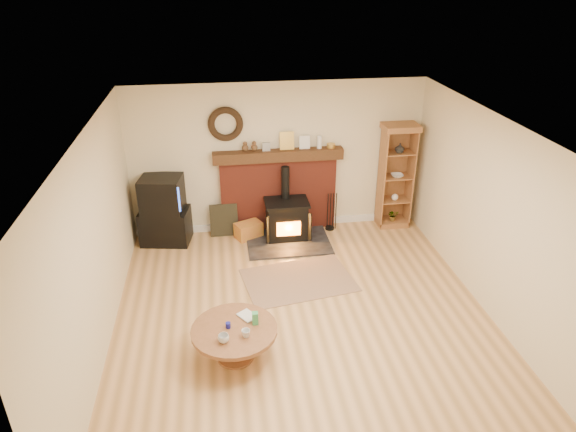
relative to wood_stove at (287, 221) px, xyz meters
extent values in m
plane|color=#A97B46|center=(-0.09, -2.27, -0.33)|extent=(5.50, 5.50, 0.00)
cube|color=beige|center=(-0.09, 0.48, 0.97)|extent=(5.00, 0.02, 2.60)
cube|color=beige|center=(-0.09, -5.02, 0.97)|extent=(5.00, 0.02, 2.60)
cube|color=beige|center=(-2.59, -2.27, 0.97)|extent=(0.02, 5.50, 2.60)
cube|color=beige|center=(2.41, -2.27, 0.97)|extent=(0.02, 5.50, 2.60)
cube|color=white|center=(-0.09, -2.27, 2.27)|extent=(5.00, 5.50, 0.02)
cube|color=white|center=(-0.09, 0.46, -0.27)|extent=(5.00, 0.04, 0.12)
torus|color=black|center=(-0.94, 0.42, 1.62)|extent=(0.57, 0.11, 0.57)
cube|color=maroon|center=(-0.09, 0.40, 0.32)|extent=(2.00, 0.15, 1.30)
cube|color=#31200F|center=(-0.09, 0.37, 1.06)|extent=(2.20, 0.22, 0.18)
cube|color=#999999|center=(-0.29, 0.38, 1.22)|extent=(0.13, 0.05, 0.14)
cube|color=gold|center=(0.06, 0.40, 1.30)|extent=(0.24, 0.06, 0.30)
cube|color=white|center=(0.36, 0.40, 1.26)|extent=(0.18, 0.05, 0.22)
cylinder|color=white|center=(0.61, 0.38, 1.26)|extent=(0.08, 0.08, 0.22)
cylinder|color=gold|center=(0.81, 0.38, 1.18)|extent=(0.14, 0.14, 0.07)
cube|color=black|center=(0.00, -0.17, -0.32)|extent=(1.40, 1.00, 0.03)
cube|color=black|center=(0.00, 0.03, 0.01)|extent=(0.67, 0.48, 0.62)
cube|color=black|center=(0.00, 0.03, 0.34)|extent=(0.74, 0.53, 0.04)
cylinder|color=black|center=(0.00, 0.18, 0.64)|extent=(0.14, 0.14, 0.56)
cube|color=orange|center=(0.00, -0.22, -0.04)|extent=(0.40, 0.02, 0.25)
cube|color=black|center=(-0.31, -0.16, -0.02)|extent=(0.16, 0.22, 0.50)
cube|color=black|center=(0.31, -0.16, -0.02)|extent=(0.16, 0.22, 0.50)
cube|color=brown|center=(-0.01, -1.33, -0.33)|extent=(1.75, 1.34, 0.01)
cube|color=black|center=(-2.05, 0.20, -0.04)|extent=(0.88, 0.68, 0.59)
cube|color=black|center=(-2.05, 0.20, 0.54)|extent=(0.74, 0.66, 0.59)
cube|color=blue|center=(-2.00, -0.08, 0.57)|extent=(0.52, 0.11, 0.42)
cube|color=brown|center=(1.97, 0.26, -0.28)|extent=(0.54, 0.39, 0.10)
cube|color=brown|center=(1.97, 0.45, 0.58)|extent=(0.54, 0.02, 1.73)
cube|color=brown|center=(1.70, 0.26, 0.58)|extent=(0.02, 0.39, 1.73)
cube|color=brown|center=(2.23, 0.26, 0.58)|extent=(0.02, 0.39, 1.73)
cube|color=brown|center=(1.97, 0.26, 1.49)|extent=(0.60, 0.43, 0.10)
cube|color=brown|center=(1.97, 0.26, 0.16)|extent=(0.50, 0.35, 0.02)
cube|color=brown|center=(1.97, 0.26, 0.60)|extent=(0.50, 0.35, 0.02)
cube|color=brown|center=(1.97, 0.26, 1.05)|extent=(0.50, 0.35, 0.02)
imported|color=white|center=(1.97, 0.21, 1.14)|extent=(0.16, 0.16, 0.17)
imported|color=white|center=(1.97, 0.21, 0.64)|extent=(0.21, 0.21, 0.05)
sphere|color=white|center=(1.97, 0.21, 0.23)|extent=(0.12, 0.12, 0.12)
imported|color=#3E9759|center=(1.97, 0.21, -0.13)|extent=(0.19, 0.16, 0.21)
cube|color=yellow|center=(-0.65, 0.13, -0.20)|extent=(0.52, 0.44, 0.28)
cube|color=black|center=(-1.06, 0.28, -0.05)|extent=(0.48, 0.13, 0.57)
cylinder|color=black|center=(0.81, 0.23, -0.31)|extent=(0.16, 0.16, 0.04)
cylinder|color=black|center=(0.76, 0.23, 0.02)|extent=(0.02, 0.02, 0.70)
cylinder|color=black|center=(0.81, 0.23, 0.02)|extent=(0.02, 0.02, 0.70)
cylinder|color=black|center=(0.86, 0.23, 0.02)|extent=(0.02, 0.02, 0.70)
cylinder|color=black|center=(0.91, 0.23, 0.02)|extent=(0.02, 0.02, 0.70)
cylinder|color=brown|center=(-1.04, -2.87, -0.32)|extent=(0.45, 0.45, 0.03)
cylinder|color=brown|center=(-1.04, -2.87, -0.13)|extent=(0.16, 0.16, 0.36)
cylinder|color=brown|center=(-1.04, -2.87, 0.08)|extent=(1.02, 1.02, 0.05)
imported|color=white|center=(-1.16, -3.10, 0.15)|extent=(0.13, 0.13, 0.10)
imported|color=white|center=(-0.91, -3.04, 0.15)|extent=(0.10, 0.10, 0.10)
imported|color=#4C331E|center=(-0.93, -2.72, 0.11)|extent=(0.17, 0.23, 0.02)
cylinder|color=navy|center=(-1.10, -2.85, 0.14)|extent=(0.06, 0.06, 0.07)
cube|color=#3E9759|center=(-0.78, -2.82, 0.18)|extent=(0.07, 0.07, 0.16)
camera|label=1|loc=(-1.09, -7.73, 3.96)|focal=32.00mm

